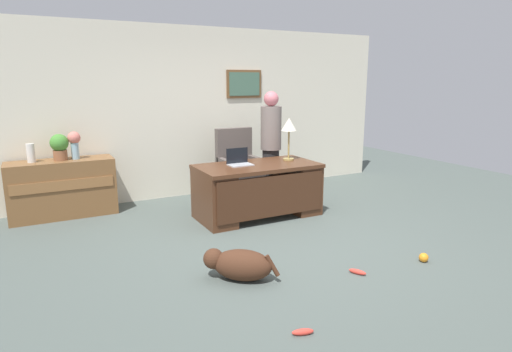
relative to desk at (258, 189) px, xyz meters
name	(u,v)px	position (x,y,z in m)	size (l,w,h in m)	color
ground_plane	(280,241)	(-0.23, -0.96, -0.40)	(12.00, 12.00, 0.00)	#4C5651
back_wall	(199,112)	(-0.23, 1.64, 0.95)	(7.00, 0.16, 2.70)	beige
desk	(258,189)	(0.00, 0.00, 0.00)	(1.67, 0.86, 0.74)	#4C2B19
credenza	(63,188)	(-2.40, 1.28, 0.00)	(1.38, 0.50, 0.80)	brown
armchair	(238,169)	(0.14, 0.95, 0.10)	(0.60, 0.59, 1.12)	#564C47
person_standing	(271,145)	(0.57, 0.65, 0.48)	(0.32, 0.32, 1.70)	#262323
dog_lying	(239,264)	(-1.09, -1.65, -0.24)	(0.64, 0.60, 0.30)	#472819
laptop	(239,161)	(-0.24, 0.12, 0.39)	(0.32, 0.22, 0.22)	#B2B5BA
desk_lamp	(289,127)	(0.56, 0.11, 0.81)	(0.22, 0.22, 0.61)	#9E8447
vase_with_flowers	(74,142)	(-2.19, 1.29, 0.63)	(0.17, 0.17, 0.38)	#90B7CA
vase_empty	(31,153)	(-2.74, 1.29, 0.52)	(0.10, 0.10, 0.25)	silver
potted_plant	(59,146)	(-2.38, 1.29, 0.60)	(0.24, 0.24, 0.36)	brown
dog_toy_ball	(424,258)	(0.80, -2.19, -0.35)	(0.10, 0.10, 0.10)	orange
dog_toy_bone	(303,332)	(-1.07, -2.71, -0.37)	(0.17, 0.05, 0.05)	#E53F33
dog_toy_plush	(357,272)	(-0.01, -2.09, -0.37)	(0.18, 0.05, 0.05)	#E53F33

